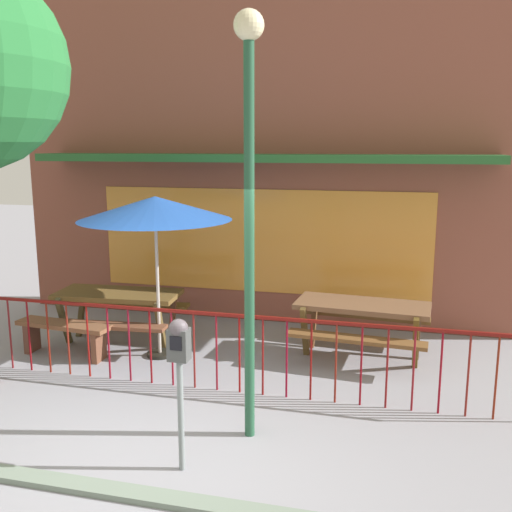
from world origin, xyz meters
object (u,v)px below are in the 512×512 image
(patio_umbrella, at_px, (155,209))
(patio_bench, at_px, (64,332))
(parking_meter_near, at_px, (179,355))
(picnic_table_left, at_px, (118,303))
(picnic_table_right, at_px, (362,315))
(street_lamp, at_px, (249,172))

(patio_umbrella, height_order, patio_bench, patio_umbrella)
(patio_umbrella, height_order, parking_meter_near, patio_umbrella)
(picnic_table_left, relative_size, picnic_table_right, 1.00)
(parking_meter_near, relative_size, street_lamp, 0.35)
(picnic_table_right, bearing_deg, patio_bench, -166.63)
(picnic_table_right, distance_m, street_lamp, 3.35)
(patio_bench, distance_m, parking_meter_near, 3.56)
(picnic_table_right, xyz_separation_m, patio_umbrella, (-2.74, -0.63, 1.45))
(picnic_table_right, bearing_deg, parking_meter_near, -113.28)
(picnic_table_left, relative_size, street_lamp, 0.46)
(picnic_table_right, xyz_separation_m, street_lamp, (-0.96, -2.48, 2.05))
(patio_umbrella, distance_m, parking_meter_near, 3.09)
(patio_umbrella, bearing_deg, picnic_table_right, 13.02)
(picnic_table_right, xyz_separation_m, patio_bench, (-4.02, -0.96, -0.26))
(picnic_table_left, distance_m, patio_bench, 0.89)
(patio_bench, bearing_deg, patio_umbrella, 14.13)
(picnic_table_left, xyz_separation_m, street_lamp, (2.58, -2.23, 2.05))
(picnic_table_right, relative_size, patio_bench, 1.34)
(parking_meter_near, bearing_deg, patio_umbrella, 117.21)
(patio_umbrella, bearing_deg, patio_bench, -165.87)
(picnic_table_right, xyz_separation_m, parking_meter_near, (-1.39, -3.24, 0.49))
(picnic_table_left, bearing_deg, patio_umbrella, -25.15)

